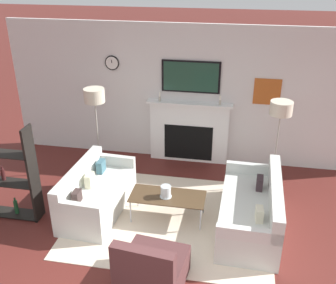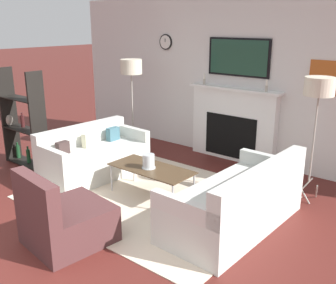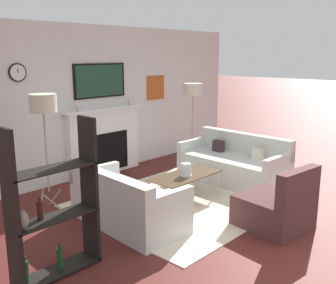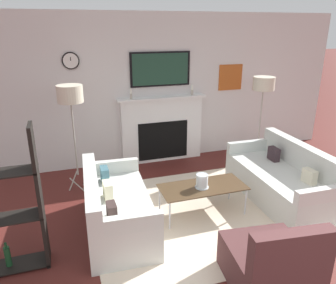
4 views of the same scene
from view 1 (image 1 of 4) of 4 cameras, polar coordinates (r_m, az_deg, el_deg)
fireplace_wall at (r=7.67m, az=3.28°, el=5.88°), size 7.27×0.28×2.70m
area_rug at (r=6.38m, az=0.43°, el=-10.95°), size 3.11×2.53×0.01m
couch_left at (r=6.51m, az=-10.47°, el=-7.55°), size 0.87×1.64×0.76m
couch_right at (r=6.16m, az=12.11°, el=-9.83°), size 0.91×1.88×0.82m
armchair at (r=5.10m, az=-2.38°, el=-18.24°), size 0.85×0.90×0.84m
coffee_table at (r=6.17m, az=-0.05°, el=-8.03°), size 1.17×0.53×0.41m
hurricane_candle at (r=6.09m, az=-0.33°, el=-7.28°), size 0.18×0.18×0.19m
floor_lamp_left at (r=7.17m, az=-10.63°, el=6.44°), size 0.37×0.37×1.67m
floor_lamp_right at (r=6.76m, az=16.09°, el=4.51°), size 0.37×0.37×1.64m
shelf_unit at (r=6.56m, az=-22.38°, el=-4.67°), size 0.90×0.28×1.57m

